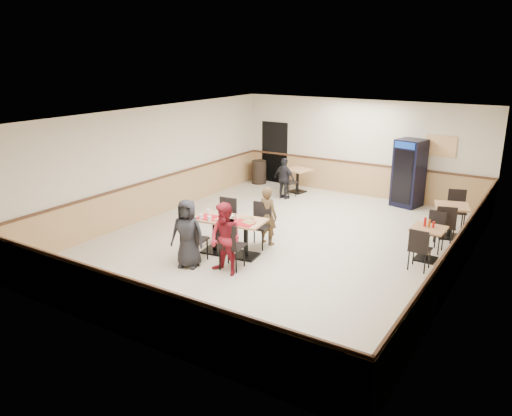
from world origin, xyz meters
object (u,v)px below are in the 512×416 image
Objects in this scene: lone_diner at (284,178)px; diner_man_opposite at (268,216)px; diner_woman_left at (188,234)px; side_table_near at (428,239)px; trash_bin at (259,172)px; pepsi_cooler at (409,173)px; side_table_far at (451,216)px; diner_woman_right at (225,239)px; main_table at (230,231)px; back_table at (298,177)px.

diner_man_opposite is at bearing 123.16° from lone_diner.
diner_woman_left is 5.16m from side_table_near.
trash_bin is at bearing -26.12° from lone_diner.
pepsi_cooler is 2.48× the size of trash_bin.
side_table_far is 7.10m from trash_bin.
diner_man_opposite is (-0.15, 1.90, -0.05)m from diner_woman_right.
side_table_far is (0.12, 1.73, 0.06)m from side_table_near.
diner_man_opposite is at bearing -98.57° from pepsi_cooler.
diner_woman_right is 1.88× the size of trash_bin.
trash_bin is (-2.87, 5.83, -0.16)m from main_table.
side_table_far is 0.48× the size of pepsi_cooler.
main_table reaches higher than trash_bin.
diner_woman_right is 6.99m from pepsi_cooler.
diner_man_opposite is at bearing 101.40° from diner_woman_right.
main_table is 1.19× the size of diner_man_opposite.
diner_man_opposite is 1.88× the size of side_table_near.
side_table_far is at bearing 86.05° from side_table_near.
lone_diner is 1.73× the size of side_table_near.
back_table is (0.00, 0.88, -0.13)m from lone_diner.
pepsi_cooler is (3.44, 1.27, 0.35)m from lone_diner.
trash_bin is (-5.12, -0.04, -0.59)m from pepsi_cooler.
main_table is 1.29× the size of lone_diner.
lone_diner is 0.65× the size of pepsi_cooler.
back_table is at bearing 79.25° from diner_woman_left.
main_table is 1.74× the size of side_table_far.
lone_diner reaches higher than main_table.
main_table is 5.61m from back_table.
diner_man_opposite reaches higher than back_table.
diner_woman_right is (0.52, -0.89, 0.19)m from main_table.
lone_diner is 1.35× the size of side_table_far.
trash_bin is (-3.24, 4.82, -0.30)m from diner_man_opposite.
main_table reaches higher than side_table_near.
main_table is 1.04m from diner_woman_right.
side_table_far is at bearing -18.74° from back_table.
lone_diner is 5.17m from side_table_far.
pepsi_cooler reaches higher than main_table.
diner_woman_right reaches higher than main_table.
diner_woman_right is 7.53m from trash_bin.
lone_diner reaches higher than side_table_near.
lone_diner is at bearing 96.57° from main_table.
side_table_near is (4.17, 3.03, -0.24)m from diner_woman_left.
pepsi_cooler reaches higher than lone_diner.
diner_woman_left is 5.67m from lone_diner.
pepsi_cooler is at bearing -105.33° from diner_man_opposite.
back_table is 3.49m from pepsi_cooler.
diner_man_opposite reaches higher than main_table.
side_table_far is 1.20× the size of trash_bin.
main_table is at bearing -98.39° from pepsi_cooler.
pepsi_cooler reaches higher than side_table_far.
side_table_near is at bearing -157.68° from diner_man_opposite.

